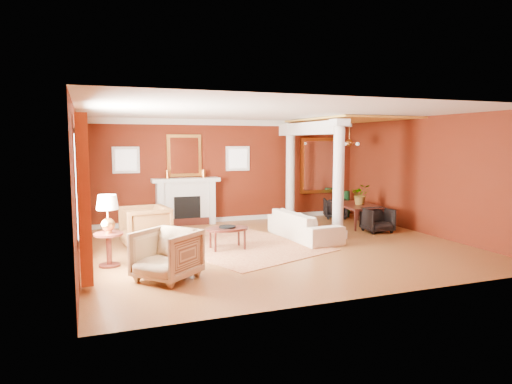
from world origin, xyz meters
name	(u,v)px	position (x,y,z in m)	size (l,w,h in m)	color
ground	(276,246)	(0.00, 0.00, 0.00)	(8.00, 8.00, 0.00)	brown
room_shell	(277,154)	(0.00, 0.00, 2.02)	(8.04, 7.04, 2.92)	#51180B
fireplace	(186,201)	(-1.30, 3.32, 0.65)	(1.85, 0.42, 1.29)	silver
overmantel_mirror	(184,156)	(-1.30, 3.45, 1.90)	(0.95, 0.07, 1.15)	gold
flank_window_left	(126,160)	(-2.85, 3.46, 1.80)	(0.70, 0.07, 0.70)	silver
flank_window_right	(238,159)	(0.25, 3.46, 1.80)	(0.70, 0.07, 0.70)	silver
left_window	(83,191)	(-3.89, -0.60, 1.42)	(0.21, 2.55, 2.60)	white
column_front	(339,178)	(1.70, 0.30, 1.43)	(0.36, 0.36, 2.80)	silver
column_back	(290,171)	(1.70, 3.00, 1.43)	(0.36, 0.36, 2.80)	silver
header_beam	(308,129)	(1.70, 1.90, 2.62)	(0.30, 3.20, 0.32)	silver
amber_ceiling	(349,120)	(2.85, 1.75, 2.87)	(2.30, 3.40, 0.04)	#EDB145
dining_mirror	(320,166)	(2.90, 3.45, 1.55)	(1.30, 0.07, 1.70)	gold
chandelier	(349,143)	(2.90, 1.80, 2.25)	(0.60, 0.62, 0.75)	#C47F3D
crown_trim	(229,123)	(0.00, 3.46, 2.82)	(8.00, 0.08, 0.16)	silver
base_trim	(230,219)	(0.00, 3.46, 0.06)	(8.00, 0.08, 0.12)	silver
rug	(238,245)	(-0.76, 0.42, 0.01)	(2.70, 3.60, 0.01)	maroon
sofa	(304,221)	(0.93, 0.54, 0.43)	(2.18, 0.64, 0.85)	white
armchair_leopard	(145,225)	(-2.69, 0.95, 0.49)	(0.96, 0.90, 0.98)	black
armchair_stripe	(167,252)	(-2.64, -1.59, 0.46)	(0.90, 0.84, 0.92)	tan
coffee_table	(227,230)	(-1.08, 0.13, 0.42)	(0.92, 0.92, 0.46)	black
coffee_book	(224,224)	(-1.16, 0.08, 0.56)	(0.15, 0.02, 0.20)	black
side_table	(108,220)	(-3.50, -0.40, 0.87)	(0.53, 0.53, 1.32)	black
dining_table	(358,209)	(3.07, 1.55, 0.46)	(1.66, 0.58, 0.93)	black
dining_chair_near	(378,219)	(3.02, 0.58, 0.34)	(0.66, 0.61, 0.68)	black
dining_chair_far	(335,207)	(3.11, 2.84, 0.32)	(0.63, 0.59, 0.65)	black
green_urn	(345,206)	(3.50, 2.95, 0.32)	(0.34, 0.34, 0.81)	#123A1C
potted_plant	(361,184)	(3.10, 1.49, 1.14)	(0.49, 0.55, 0.43)	#26591E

